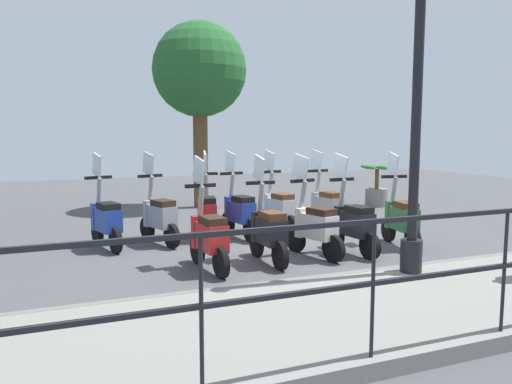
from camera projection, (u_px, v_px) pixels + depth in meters
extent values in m
plane|color=#4C4C4F|center=(289.00, 246.00, 8.19)|extent=(28.00, 28.00, 0.00)
cube|color=gray|center=(421.00, 303.00, 5.23)|extent=(2.20, 20.00, 0.15)
cube|color=slate|center=(364.00, 277.00, 6.20)|extent=(0.10, 20.00, 0.15)
cube|color=black|center=(508.00, 211.00, 4.18)|extent=(0.04, 16.00, 0.04)
cube|color=black|center=(505.00, 266.00, 4.24)|extent=(0.04, 16.00, 0.04)
cylinder|color=black|center=(504.00, 272.00, 4.24)|extent=(0.03, 0.03, 1.05)
cylinder|color=black|center=(373.00, 290.00, 3.75)|extent=(0.03, 0.03, 1.05)
cylinder|color=black|center=(201.00, 314.00, 3.25)|extent=(0.03, 0.03, 1.05)
cylinder|color=black|center=(411.00, 256.00, 6.13)|extent=(0.26, 0.26, 0.40)
cylinder|color=black|center=(417.00, 104.00, 5.91)|extent=(0.12, 0.12, 4.08)
cylinder|color=brown|center=(201.00, 157.00, 12.39)|extent=(0.36, 0.36, 2.53)
sphere|color=#235B28|center=(200.00, 69.00, 12.14)|extent=(2.30, 2.30, 2.30)
cylinder|color=slate|center=(376.00, 197.00, 12.69)|extent=(0.56, 0.56, 0.45)
cylinder|color=brown|center=(377.00, 179.00, 12.64)|extent=(0.10, 0.10, 0.50)
ellipsoid|color=#387A33|center=(371.00, 166.00, 12.83)|extent=(0.56, 0.16, 0.10)
ellipsoid|color=#387A33|center=(383.00, 168.00, 12.37)|extent=(0.56, 0.16, 0.10)
ellipsoid|color=#387A33|center=(369.00, 167.00, 12.51)|extent=(0.56, 0.16, 0.10)
ellipsoid|color=#387A33|center=(385.00, 167.00, 12.70)|extent=(0.56, 0.16, 0.10)
ellipsoid|color=#387A33|center=(367.00, 167.00, 12.70)|extent=(0.56, 0.16, 0.10)
ellipsoid|color=#387A33|center=(387.00, 167.00, 12.50)|extent=(0.56, 0.16, 0.10)
cylinder|color=black|center=(388.00, 230.00, 8.55)|extent=(0.41, 0.15, 0.40)
cylinder|color=black|center=(413.00, 240.00, 7.75)|extent=(0.41, 0.15, 0.40)
cube|color=#2D6B38|center=(403.00, 219.00, 8.03)|extent=(0.64, 0.39, 0.36)
cube|color=#2D6B38|center=(395.00, 214.00, 8.31)|extent=(0.17, 0.32, 0.44)
cube|color=#4C2D19|center=(406.00, 205.00, 7.94)|extent=(0.44, 0.33, 0.10)
cylinder|color=gray|center=(394.00, 193.00, 8.33)|extent=(0.19, 0.10, 0.55)
cube|color=black|center=(394.00, 177.00, 8.30)|extent=(0.14, 0.44, 0.05)
cube|color=silver|center=(393.00, 164.00, 8.33)|extent=(0.39, 0.10, 0.42)
cylinder|color=black|center=(335.00, 236.00, 8.03)|extent=(0.41, 0.13, 0.40)
cylinder|color=black|center=(370.00, 246.00, 7.31)|extent=(0.41, 0.13, 0.40)
cube|color=black|center=(356.00, 224.00, 7.56)|extent=(0.63, 0.35, 0.36)
cube|color=black|center=(344.00, 220.00, 7.81)|extent=(0.15, 0.31, 0.44)
cube|color=black|center=(359.00, 210.00, 7.47)|extent=(0.43, 0.30, 0.10)
cylinder|color=gray|center=(342.00, 197.00, 7.82)|extent=(0.19, 0.09, 0.55)
cube|color=black|center=(342.00, 179.00, 7.79)|extent=(0.11, 0.44, 0.05)
cube|color=silver|center=(340.00, 166.00, 7.82)|extent=(0.39, 0.07, 0.42)
cylinder|color=black|center=(296.00, 239.00, 7.81)|extent=(0.41, 0.18, 0.40)
cylinder|color=black|center=(333.00, 249.00, 7.14)|extent=(0.41, 0.18, 0.40)
cube|color=beige|center=(318.00, 226.00, 7.37)|extent=(0.65, 0.42, 0.36)
cube|color=beige|center=(305.00, 222.00, 7.60)|extent=(0.19, 0.32, 0.44)
cube|color=black|center=(321.00, 211.00, 7.29)|extent=(0.45, 0.35, 0.10)
cylinder|color=gray|center=(302.00, 199.00, 7.61)|extent=(0.19, 0.11, 0.55)
cube|color=black|center=(303.00, 181.00, 7.58)|extent=(0.17, 0.44, 0.05)
cube|color=silver|center=(300.00, 167.00, 7.60)|extent=(0.38, 0.12, 0.42)
cylinder|color=black|center=(257.00, 243.00, 7.51)|extent=(0.40, 0.08, 0.40)
cylinder|color=black|center=(280.00, 256.00, 6.75)|extent=(0.40, 0.08, 0.40)
cube|color=black|center=(270.00, 231.00, 7.02)|extent=(0.60, 0.29, 0.36)
cube|color=black|center=(262.00, 226.00, 7.28)|extent=(0.12, 0.30, 0.44)
cube|color=#4C2D19|center=(272.00, 216.00, 6.93)|extent=(0.40, 0.26, 0.10)
cylinder|color=gray|center=(261.00, 201.00, 7.30)|extent=(0.18, 0.07, 0.55)
cube|color=black|center=(261.00, 183.00, 7.26)|extent=(0.06, 0.44, 0.05)
cube|color=silver|center=(259.00, 169.00, 7.30)|extent=(0.39, 0.03, 0.42)
cylinder|color=black|center=(197.00, 250.00, 7.10)|extent=(0.41, 0.12, 0.40)
cylinder|color=black|center=(221.00, 263.00, 6.37)|extent=(0.41, 0.12, 0.40)
cube|color=#B21E1E|center=(211.00, 237.00, 6.63)|extent=(0.63, 0.34, 0.36)
cube|color=#B21E1E|center=(203.00, 231.00, 6.88)|extent=(0.15, 0.31, 0.44)
cube|color=black|center=(213.00, 220.00, 6.54)|extent=(0.42, 0.30, 0.10)
cylinder|color=gray|center=(201.00, 205.00, 6.89)|extent=(0.19, 0.09, 0.55)
cube|color=black|center=(200.00, 186.00, 6.86)|extent=(0.10, 0.44, 0.05)
cube|color=silver|center=(199.00, 171.00, 6.89)|extent=(0.39, 0.07, 0.42)
cylinder|color=black|center=(313.00, 217.00, 9.83)|extent=(0.41, 0.13, 0.40)
cylinder|color=black|center=(339.00, 224.00, 9.11)|extent=(0.41, 0.13, 0.40)
cube|color=gray|center=(328.00, 206.00, 9.36)|extent=(0.63, 0.35, 0.36)
cube|color=gray|center=(319.00, 203.00, 9.61)|extent=(0.15, 0.31, 0.44)
cube|color=#4C2D19|center=(331.00, 195.00, 9.27)|extent=(0.43, 0.30, 0.10)
cylinder|color=gray|center=(318.00, 185.00, 9.62)|extent=(0.19, 0.09, 0.55)
cube|color=black|center=(318.00, 171.00, 9.59)|extent=(0.11, 0.44, 0.05)
cube|color=silver|center=(316.00, 160.00, 9.62)|extent=(0.39, 0.08, 0.42)
cylinder|color=black|center=(266.00, 219.00, 9.58)|extent=(0.41, 0.14, 0.40)
cylinder|color=black|center=(290.00, 226.00, 8.87)|extent=(0.41, 0.14, 0.40)
cube|color=#B7BCC6|center=(280.00, 208.00, 9.12)|extent=(0.63, 0.36, 0.36)
cube|color=#B7BCC6|center=(272.00, 205.00, 9.36)|extent=(0.16, 0.31, 0.44)
cube|color=#4C2D19|center=(283.00, 196.00, 9.03)|extent=(0.43, 0.31, 0.10)
cylinder|color=gray|center=(270.00, 186.00, 9.37)|extent=(0.19, 0.09, 0.55)
cube|color=black|center=(271.00, 172.00, 9.34)|extent=(0.12, 0.44, 0.05)
cube|color=silver|center=(269.00, 161.00, 9.37)|extent=(0.39, 0.08, 0.42)
cylinder|color=black|center=(228.00, 223.00, 9.20)|extent=(0.41, 0.14, 0.40)
cylinder|color=black|center=(250.00, 230.00, 8.49)|extent=(0.41, 0.14, 0.40)
cube|color=navy|center=(241.00, 212.00, 8.74)|extent=(0.64, 0.37, 0.36)
cube|color=navy|center=(233.00, 208.00, 8.99)|extent=(0.16, 0.31, 0.44)
cube|color=black|center=(243.00, 199.00, 8.65)|extent=(0.43, 0.32, 0.10)
cylinder|color=gray|center=(232.00, 189.00, 9.00)|extent=(0.19, 0.10, 0.55)
cube|color=black|center=(232.00, 173.00, 8.96)|extent=(0.12, 0.44, 0.05)
cube|color=silver|center=(230.00, 162.00, 8.99)|extent=(0.39, 0.09, 0.42)
cylinder|color=black|center=(205.00, 224.00, 9.15)|extent=(0.41, 0.16, 0.40)
cylinder|color=black|center=(209.00, 232.00, 8.34)|extent=(0.41, 0.16, 0.40)
cube|color=#B21E1E|center=(207.00, 213.00, 8.63)|extent=(0.64, 0.40, 0.36)
cube|color=#B21E1E|center=(206.00, 209.00, 8.91)|extent=(0.18, 0.32, 0.44)
cube|color=black|center=(207.00, 200.00, 8.53)|extent=(0.45, 0.34, 0.10)
cylinder|color=gray|center=(206.00, 189.00, 8.92)|extent=(0.19, 0.11, 0.55)
cube|color=black|center=(205.00, 174.00, 8.89)|extent=(0.15, 0.44, 0.05)
cube|color=silver|center=(205.00, 162.00, 8.93)|extent=(0.39, 0.11, 0.42)
cylinder|color=black|center=(147.00, 229.00, 8.66)|extent=(0.41, 0.20, 0.40)
cylinder|color=black|center=(172.00, 236.00, 8.03)|extent=(0.41, 0.20, 0.40)
cube|color=gray|center=(161.00, 216.00, 8.25)|extent=(0.66, 0.45, 0.36)
cube|color=gray|center=(153.00, 213.00, 8.47)|extent=(0.21, 0.32, 0.44)
cube|color=black|center=(163.00, 203.00, 8.17)|extent=(0.46, 0.37, 0.10)
cylinder|color=gray|center=(151.00, 192.00, 8.47)|extent=(0.20, 0.12, 0.55)
cube|color=black|center=(150.00, 176.00, 8.44)|extent=(0.19, 0.44, 0.05)
cube|color=silver|center=(148.00, 164.00, 8.46)|extent=(0.38, 0.15, 0.42)
cylinder|color=black|center=(97.00, 232.00, 8.35)|extent=(0.41, 0.18, 0.40)
cylinder|color=black|center=(116.00, 241.00, 7.69)|extent=(0.41, 0.18, 0.40)
cube|color=navy|center=(107.00, 220.00, 7.92)|extent=(0.65, 0.42, 0.36)
cube|color=navy|center=(101.00, 216.00, 8.15)|extent=(0.19, 0.32, 0.44)
cube|color=black|center=(108.00, 206.00, 7.84)|extent=(0.45, 0.35, 0.10)
cylinder|color=gray|center=(99.00, 194.00, 8.15)|extent=(0.19, 0.11, 0.55)
cube|color=black|center=(98.00, 177.00, 8.12)|extent=(0.17, 0.44, 0.05)
cube|color=silver|center=(97.00, 165.00, 8.15)|extent=(0.38, 0.13, 0.42)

